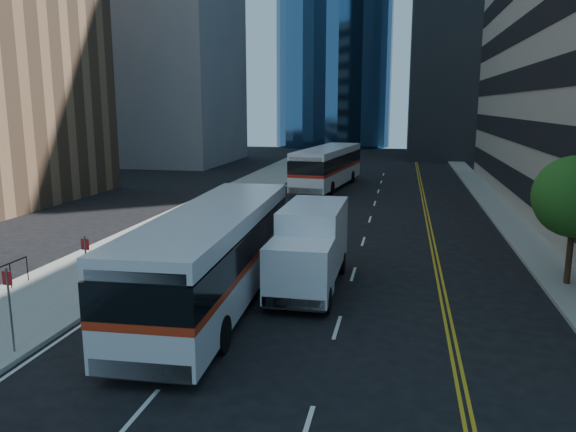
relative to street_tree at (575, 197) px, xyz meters
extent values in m
plane|color=black|center=(-9.00, -8.00, -3.64)|extent=(160.00, 160.00, 0.00)
cube|color=gray|center=(-19.50, 17.00, -3.57)|extent=(5.00, 90.00, 0.15)
cube|color=gray|center=(0.00, 17.00, -3.57)|extent=(2.00, 90.00, 0.15)
cube|color=gray|center=(-37.00, 44.00, 13.86)|extent=(18.00, 18.00, 35.00)
cylinder|color=#332114|center=(0.00, 0.00, -2.39)|extent=(0.24, 0.24, 2.20)
sphere|color=#1F4B15|center=(0.00, 0.00, 0.01)|extent=(3.20, 3.20, 3.20)
cube|color=silver|center=(-13.12, -4.57, -2.63)|extent=(3.50, 13.61, 1.24)
cube|color=red|center=(-13.12, -4.57, -1.90)|extent=(3.52, 13.63, 0.25)
cube|color=black|center=(-13.12, -4.57, -1.28)|extent=(3.52, 13.63, 1.01)
cube|color=silver|center=(-13.12, -4.57, -0.44)|extent=(3.50, 13.61, 0.56)
cylinder|color=black|center=(-14.29, -8.67, -3.08)|extent=(0.39, 1.14, 1.12)
cylinder|color=black|center=(-11.61, -8.56, -3.08)|extent=(0.39, 1.14, 1.12)
cylinder|color=black|center=(-14.62, -1.03, -3.08)|extent=(0.39, 1.14, 1.12)
cylinder|color=black|center=(-11.94, -0.92, -3.08)|extent=(0.39, 1.14, 1.12)
cube|color=white|center=(-13.00, 25.48, -2.63)|extent=(4.59, 13.77, 1.24)
cube|color=red|center=(-13.00, 25.48, -1.90)|extent=(4.61, 13.79, 0.25)
cube|color=black|center=(-13.00, 25.48, -1.28)|extent=(4.61, 13.79, 1.01)
cube|color=white|center=(-13.00, 25.48, -0.43)|extent=(4.59, 13.77, 0.56)
cylinder|color=black|center=(-14.84, 21.63, -3.08)|extent=(0.48, 1.16, 1.13)
cylinder|color=black|center=(-12.17, 21.29, -3.08)|extent=(0.48, 1.16, 1.13)
cylinder|color=black|center=(-13.88, 29.22, -3.08)|extent=(0.48, 1.16, 1.13)
cylinder|color=black|center=(-11.22, 28.88, -3.08)|extent=(0.48, 1.16, 1.13)
cube|color=white|center=(-10.04, -4.55, -2.26)|extent=(2.29, 2.10, 2.00)
cube|color=black|center=(-10.04, -5.46, -1.88)|extent=(2.09, 0.06, 1.05)
cube|color=white|center=(-10.04, -1.22, -1.69)|extent=(2.29, 4.58, 2.48)
cube|color=black|center=(-10.04, -2.27, -3.12)|extent=(1.69, 6.30, 0.24)
cylinder|color=black|center=(-11.07, -4.74, -3.18)|extent=(0.27, 0.92, 0.92)
cylinder|color=black|center=(-9.02, -4.75, -3.18)|extent=(0.27, 0.92, 0.92)
cylinder|color=black|center=(-11.07, 0.02, -3.18)|extent=(0.27, 0.92, 0.92)
cylinder|color=black|center=(-9.02, 0.02, -3.18)|extent=(0.27, 0.92, 0.92)
camera|label=1|loc=(-6.62, -23.24, 3.50)|focal=35.00mm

